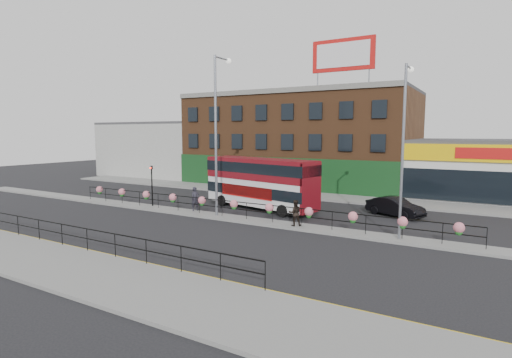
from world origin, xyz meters
The scene contains 19 objects.
ground centered at (0.00, 0.00, 0.00)m, with size 120.00×120.00×0.00m, color black.
south_pavement centered at (0.00, -12.00, 0.07)m, with size 60.00×4.00×0.15m, color slate.
north_pavement centered at (0.00, 12.00, 0.07)m, with size 60.00×4.00×0.15m, color slate.
median centered at (0.00, 0.00, 0.07)m, with size 60.00×1.60×0.15m, color slate.
yellow_line_inner centered at (0.00, -9.70, 0.01)m, with size 60.00×0.10×0.01m, color gold.
yellow_line_outer centered at (0.00, -9.88, 0.01)m, with size 60.00×0.10×0.01m, color gold.
brick_building centered at (-4.00, 19.96, 5.13)m, with size 25.00×12.21×10.30m.
supermarket centered at (16.00, 19.90, 2.65)m, with size 15.00×12.25×5.30m.
warehouse_west centered at (-24.25, 20.00, 3.65)m, with size 15.50×12.00×7.30m.
billboard centered at (2.50, 14.99, 13.18)m, with size 6.00×0.29×4.40m.
median_railing centered at (0.00, 0.00, 1.05)m, with size 30.04×0.56×1.23m.
south_railing centered at (-2.00, -10.10, 0.96)m, with size 20.04×0.05×1.12m.
double_decker_bus centered at (-0.30, 4.17, 2.43)m, with size 10.06×4.43×3.96m.
car centered at (9.30, 6.70, 0.68)m, with size 4.36×2.95×1.36m, color black.
pedestrian_a centered at (-3.80, 0.55, 1.04)m, with size 0.66×0.77×1.78m, color #23222C.
pedestrian_b centered at (4.65, -0.18, 0.97)m, with size 1.00×0.96×1.63m, color black.
lamp_column_west centered at (-1.49, 0.33, 6.68)m, with size 0.40×1.93×11.02m.
lamp_column_east centered at (10.85, 0.19, 5.72)m, with size 0.34×1.65×9.41m.
traffic_light_median centered at (-8.00, 0.39, 2.47)m, with size 0.15×0.28×3.65m.
Camera 1 is at (14.79, -22.46, 5.92)m, focal length 28.00 mm.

